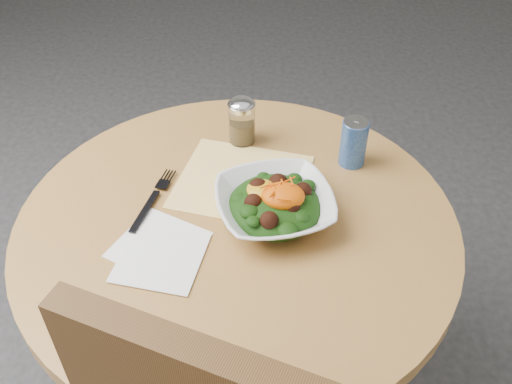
% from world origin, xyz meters
% --- Properties ---
extents(table, '(0.90, 0.90, 0.75)m').
position_xyz_m(table, '(0.00, 0.00, 0.55)').
color(table, black).
rests_on(table, ground).
extents(cloth_napkin, '(0.32, 0.30, 0.00)m').
position_xyz_m(cloth_napkin, '(0.00, 0.12, 0.75)').
color(cloth_napkin, '#FFAD0D').
rests_on(cloth_napkin, table).
extents(paper_napkins, '(0.21, 0.23, 0.00)m').
position_xyz_m(paper_napkins, '(-0.14, -0.10, 0.75)').
color(paper_napkins, white).
rests_on(paper_napkins, table).
extents(salad_bowl, '(0.29, 0.29, 0.09)m').
position_xyz_m(salad_bowl, '(0.08, 0.01, 0.78)').
color(salad_bowl, white).
rests_on(salad_bowl, table).
extents(fork, '(0.06, 0.20, 0.00)m').
position_xyz_m(fork, '(-0.18, 0.05, 0.76)').
color(fork, black).
rests_on(fork, table).
extents(spice_shaker, '(0.06, 0.06, 0.12)m').
position_xyz_m(spice_shaker, '(-0.01, 0.26, 0.81)').
color(spice_shaker, silver).
rests_on(spice_shaker, table).
extents(beverage_can, '(0.06, 0.06, 0.11)m').
position_xyz_m(beverage_can, '(0.24, 0.20, 0.81)').
color(beverage_can, navy).
rests_on(beverage_can, table).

